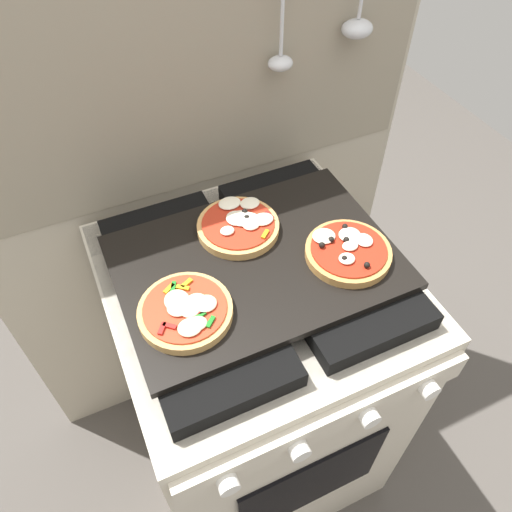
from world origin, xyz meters
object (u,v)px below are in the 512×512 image
at_px(pizza_left, 186,311).
at_px(pizza_right, 348,251).
at_px(pizza_center, 241,224).
at_px(baking_tray, 256,262).
at_px(stove, 256,376).

xyz_separation_m(pizza_left, pizza_right, (0.33, 0.00, -0.00)).
bearing_deg(pizza_left, pizza_right, 0.82).
bearing_deg(pizza_center, baking_tray, -94.69).
xyz_separation_m(stove, pizza_left, (-0.17, -0.07, 0.48)).
height_order(baking_tray, pizza_center, pizza_center).
bearing_deg(stove, pizza_left, -158.06).
xyz_separation_m(stove, pizza_center, (0.01, 0.09, 0.48)).
bearing_deg(pizza_center, pizza_right, -43.86).
height_order(pizza_left, pizza_right, pizza_right).
bearing_deg(baking_tray, stove, -90.00).
distance_m(stove, pizza_left, 0.51).
xyz_separation_m(baking_tray, pizza_center, (0.01, 0.09, 0.02)).
relative_size(stove, pizza_right, 5.34).
bearing_deg(pizza_left, baking_tray, 22.42).
distance_m(baking_tray, pizza_left, 0.18).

